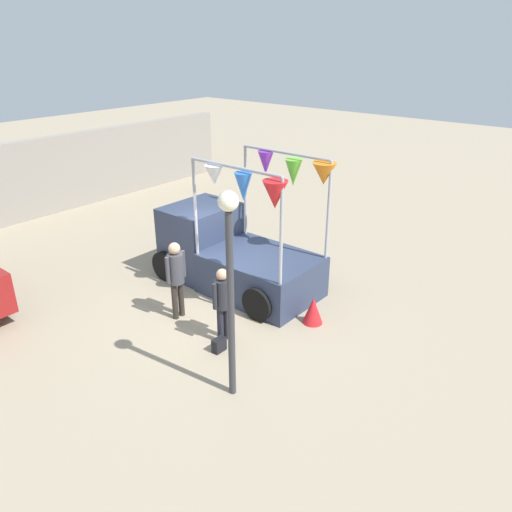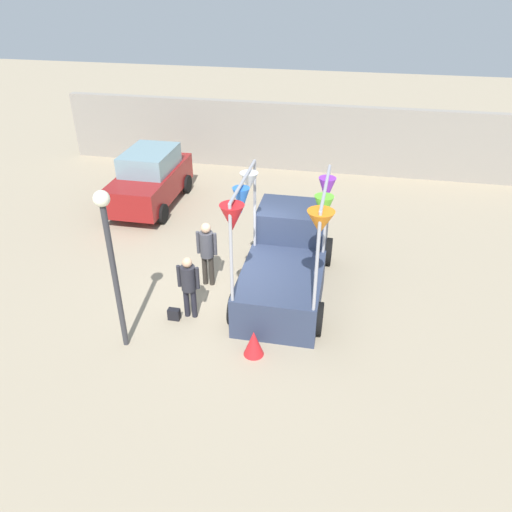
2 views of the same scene
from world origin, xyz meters
name	(u,v)px [view 2 (image 2 of 2)]	position (x,y,z in m)	size (l,w,h in m)	color
ground_plane	(236,292)	(0.00, 0.00, 0.00)	(60.00, 60.00, 0.00)	gray
vendor_truck	(287,257)	(1.21, 0.52, 0.88)	(2.43, 4.14, 3.30)	#2D3851
parked_car	(150,178)	(-4.04, 4.63, 0.94)	(1.88, 4.00, 1.88)	maroon
person_customer	(189,282)	(-0.82, -1.16, 0.96)	(0.53, 0.34, 1.60)	black
person_vendor	(207,248)	(-0.78, 0.24, 1.07)	(0.53, 0.34, 1.77)	#2D2823
handbag	(174,314)	(-1.17, -1.36, 0.14)	(0.28, 0.16, 0.28)	black
street_lamp	(110,249)	(-1.92, -2.40, 2.41)	(0.32, 0.32, 3.65)	#333338
brick_boundary_wall	(287,137)	(0.00, 8.96, 1.30)	(18.00, 0.36, 2.60)	gray
folded_kite_bundle_crimson	(254,343)	(0.90, -2.18, 0.30)	(0.44, 0.44, 0.60)	red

